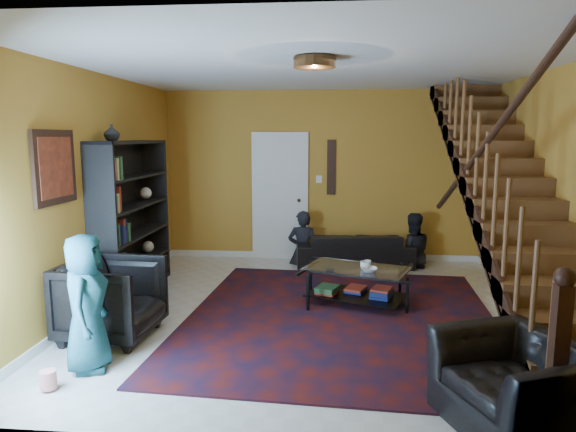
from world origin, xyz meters
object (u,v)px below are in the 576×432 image
object	(u,v)px
sofa	(354,249)
coffee_table	(356,283)
armchair_right	(516,385)
bookshelf	(133,221)
armchair_left	(112,299)

from	to	relation	value
sofa	coffee_table	size ratio (longest dim) A/B	1.33
armchair_right	bookshelf	bearing A→B (deg)	-148.49
bookshelf	sofa	size ratio (longest dim) A/B	1.09
sofa	armchair_right	world-z (taller)	armchair_right
armchair_left	bookshelf	bearing A→B (deg)	17.21
armchair_left	armchair_right	xyz separation A→B (m)	(3.55, -1.34, -0.09)
bookshelf	armchair_right	distance (m)	4.88
armchair_left	coffee_table	xyz separation A→B (m)	(2.54, 1.28, -0.14)
armchair_left	coffee_table	world-z (taller)	armchair_left
coffee_table	armchair_left	bearing A→B (deg)	-153.22
armchair_right	coffee_table	xyz separation A→B (m)	(-1.01, 2.62, -0.05)
bookshelf	sofa	bearing A→B (deg)	30.04
armchair_right	coffee_table	bearing A→B (deg)	178.77
bookshelf	coffee_table	bearing A→B (deg)	-4.49
bookshelf	armchair_left	bearing A→B (deg)	-76.74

